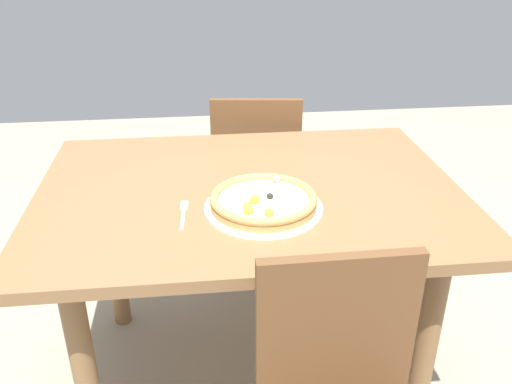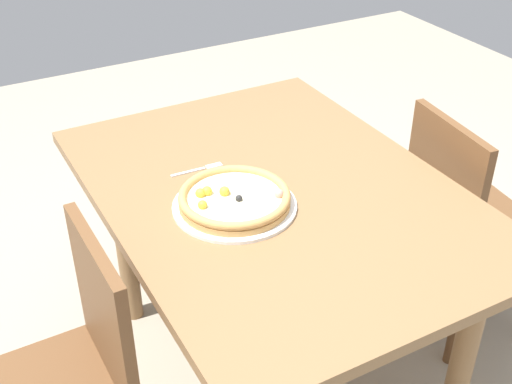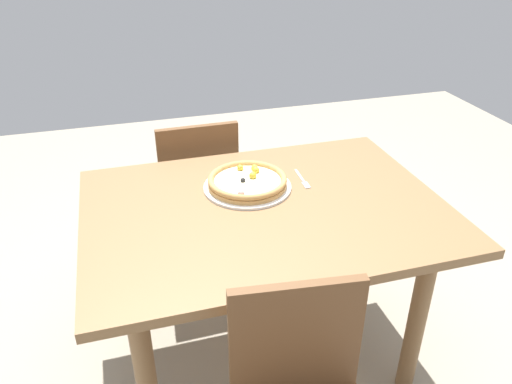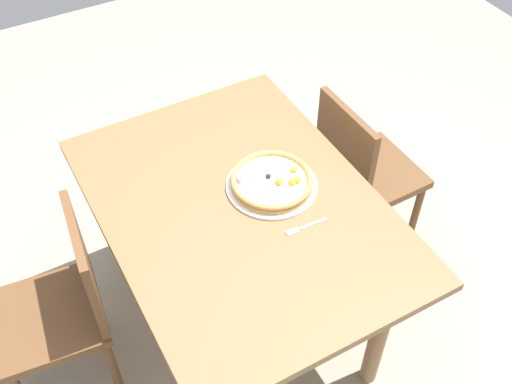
{
  "view_description": "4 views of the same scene",
  "coord_description": "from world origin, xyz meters",
  "px_view_note": "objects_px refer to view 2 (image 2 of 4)",
  "views": [
    {
      "loc": [
        -0.15,
        -1.52,
        1.52
      ],
      "look_at": [
        0.01,
        -0.08,
        0.78
      ],
      "focal_mm": 37.64,
      "sensor_mm": 36.0,
      "label": 1
    },
    {
      "loc": [
        1.41,
        -0.84,
        1.81
      ],
      "look_at": [
        0.01,
        -0.08,
        0.78
      ],
      "focal_mm": 46.85,
      "sensor_mm": 36.0,
      "label": 2
    },
    {
      "loc": [
        0.48,
        1.52,
        1.72
      ],
      "look_at": [
        0.01,
        -0.08,
        0.78
      ],
      "focal_mm": 35.05,
      "sensor_mm": 36.0,
      "label": 3
    },
    {
      "loc": [
        -1.35,
        0.68,
        2.44
      ],
      "look_at": [
        0.01,
        -0.08,
        0.78
      ],
      "focal_mm": 42.96,
      "sensor_mm": 36.0,
      "label": 4
    }
  ],
  "objects_px": {
    "chair_far": "(465,220)",
    "pizza": "(234,198)",
    "fork": "(201,169)",
    "dining_table": "(276,219)",
    "chair_near": "(68,380)",
    "plate": "(235,206)"
  },
  "relations": [
    {
      "from": "chair_far",
      "to": "pizza",
      "type": "distance_m",
      "value": 0.91
    },
    {
      "from": "pizza",
      "to": "fork",
      "type": "distance_m",
      "value": 0.23
    },
    {
      "from": "dining_table",
      "to": "pizza",
      "type": "bearing_deg",
      "value": -79.98
    },
    {
      "from": "chair_near",
      "to": "pizza",
      "type": "distance_m",
      "value": 0.64
    },
    {
      "from": "chair_near",
      "to": "fork",
      "type": "xyz_separation_m",
      "value": [
        -0.35,
        0.55,
        0.29
      ]
    },
    {
      "from": "chair_near",
      "to": "chair_far",
      "type": "relative_size",
      "value": 1.0
    },
    {
      "from": "dining_table",
      "to": "chair_near",
      "type": "height_order",
      "value": "chair_near"
    },
    {
      "from": "dining_table",
      "to": "fork",
      "type": "bearing_deg",
      "value": -144.59
    },
    {
      "from": "fork",
      "to": "plate",
      "type": "bearing_deg",
      "value": -88.55
    },
    {
      "from": "chair_far",
      "to": "pizza",
      "type": "xyz_separation_m",
      "value": [
        -0.07,
        -0.85,
        0.31
      ]
    },
    {
      "from": "chair_near",
      "to": "plate",
      "type": "distance_m",
      "value": 0.63
    },
    {
      "from": "plate",
      "to": "dining_table",
      "type": "bearing_deg",
      "value": 100.21
    },
    {
      "from": "chair_near",
      "to": "chair_far",
      "type": "distance_m",
      "value": 1.4
    },
    {
      "from": "chair_near",
      "to": "plate",
      "type": "height_order",
      "value": "chair_near"
    },
    {
      "from": "plate",
      "to": "fork",
      "type": "bearing_deg",
      "value": 178.91
    },
    {
      "from": "chair_near",
      "to": "pizza",
      "type": "xyz_separation_m",
      "value": [
        -0.12,
        0.55,
        0.31
      ]
    },
    {
      "from": "chair_far",
      "to": "pizza",
      "type": "relative_size",
      "value": 2.8
    },
    {
      "from": "plate",
      "to": "fork",
      "type": "distance_m",
      "value": 0.23
    },
    {
      "from": "pizza",
      "to": "chair_near",
      "type": "bearing_deg",
      "value": -77.56
    },
    {
      "from": "chair_near",
      "to": "dining_table",
      "type": "bearing_deg",
      "value": -78.8
    },
    {
      "from": "dining_table",
      "to": "plate",
      "type": "height_order",
      "value": "plate"
    },
    {
      "from": "plate",
      "to": "pizza",
      "type": "bearing_deg",
      "value": -119.29
    }
  ]
}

